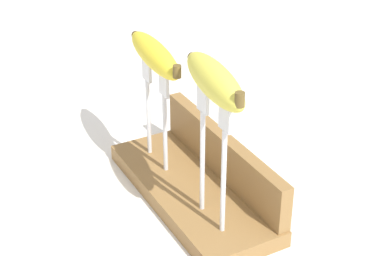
% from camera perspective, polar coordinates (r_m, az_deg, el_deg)
% --- Properties ---
extents(ground_plane, '(3.00, 3.00, 0.00)m').
position_cam_1_polar(ground_plane, '(1.00, 0.00, -6.28)').
color(ground_plane, white).
extents(wooden_board, '(0.33, 0.13, 0.03)m').
position_cam_1_polar(wooden_board, '(0.99, 0.00, -5.68)').
color(wooden_board, olive).
rests_on(wooden_board, ground).
extents(board_backstop, '(0.33, 0.02, 0.07)m').
position_cam_1_polar(board_backstop, '(0.99, 2.84, -2.47)').
color(board_backstop, olive).
rests_on(board_backstop, wooden_board).
extents(fork_stand_left, '(0.09, 0.01, 0.17)m').
position_cam_1_polar(fork_stand_left, '(0.99, -3.23, 2.02)').
color(fork_stand_left, silver).
rests_on(fork_stand_left, wooden_board).
extents(fork_stand_right, '(0.08, 0.01, 0.19)m').
position_cam_1_polar(fork_stand_right, '(0.85, 1.89, -1.87)').
color(fork_stand_right, silver).
rests_on(fork_stand_right, wooden_board).
extents(banana_raised_left, '(0.18, 0.05, 0.04)m').
position_cam_1_polar(banana_raised_left, '(0.96, -3.37, 6.57)').
color(banana_raised_left, yellow).
rests_on(banana_raised_left, fork_stand_left).
extents(banana_raised_right, '(0.17, 0.06, 0.04)m').
position_cam_1_polar(banana_raised_right, '(0.80, 2.01, 4.28)').
color(banana_raised_right, '#DBD147').
rests_on(banana_raised_right, fork_stand_right).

